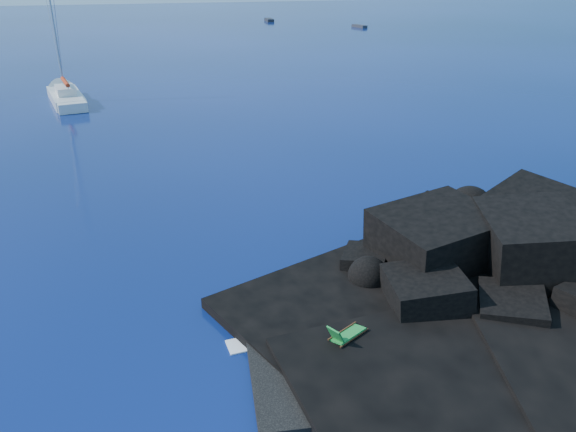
# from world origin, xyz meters

# --- Properties ---
(ground) EXTENTS (400.00, 400.00, 0.00)m
(ground) POSITION_xyz_m (0.00, 0.00, 0.00)
(ground) COLOR #031333
(ground) RESTS_ON ground
(headland) EXTENTS (24.00, 24.00, 3.60)m
(headland) POSITION_xyz_m (13.00, 3.00, 0.00)
(headland) COLOR black
(headland) RESTS_ON ground
(beach) EXTENTS (9.08, 6.86, 0.70)m
(beach) POSITION_xyz_m (4.50, 0.50, 0.00)
(beach) COLOR black
(beach) RESTS_ON ground
(surf_foam) EXTENTS (10.00, 8.00, 0.06)m
(surf_foam) POSITION_xyz_m (5.00, 5.00, 0.00)
(surf_foam) COLOR white
(surf_foam) RESTS_ON ground
(sailboat) EXTENTS (5.71, 14.06, 14.42)m
(sailboat) POSITION_xyz_m (-9.95, 47.03, 0.00)
(sailboat) COLOR silver
(sailboat) RESTS_ON ground
(deck_chair) EXTENTS (1.77, 1.43, 1.12)m
(deck_chair) POSITION_xyz_m (4.09, 1.50, 0.91)
(deck_chair) COLOR #1C8132
(deck_chair) RESTS_ON beach
(towel) EXTENTS (1.88, 0.89, 0.05)m
(towel) POSITION_xyz_m (4.11, 2.09, 0.37)
(towel) COLOR beige
(towel) RESTS_ON beach
(sunbather) EXTENTS (1.79, 0.47, 0.25)m
(sunbather) POSITION_xyz_m (4.11, 2.09, 0.53)
(sunbather) COLOR tan
(sunbather) RESTS_ON towel
(marker_cone) EXTENTS (0.38, 0.38, 0.53)m
(marker_cone) POSITION_xyz_m (6.49, 2.05, 0.62)
(marker_cone) COLOR #F5510C
(marker_cone) RESTS_ON beach
(distant_boat_a) EXTENTS (1.65, 4.92, 0.65)m
(distant_boat_a) POSITION_xyz_m (29.63, 126.51, 0.00)
(distant_boat_a) COLOR #232227
(distant_boat_a) RESTS_ON ground
(distant_boat_b) EXTENTS (2.36, 4.35, 0.55)m
(distant_boat_b) POSITION_xyz_m (45.87, 107.78, 0.00)
(distant_boat_b) COLOR #2C2B31
(distant_boat_b) RESTS_ON ground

